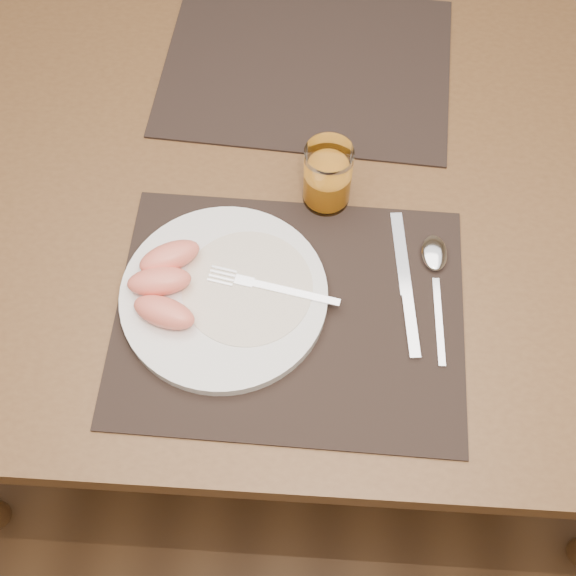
# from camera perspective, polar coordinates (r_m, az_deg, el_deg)

# --- Properties ---
(ground) EXTENTS (5.00, 5.00, 0.00)m
(ground) POSITION_cam_1_polar(r_m,az_deg,el_deg) (1.71, 0.58, -6.59)
(ground) COLOR #54361D
(ground) RESTS_ON ground
(table) EXTENTS (1.40, 0.90, 0.75)m
(table) POSITION_cam_1_polar(r_m,az_deg,el_deg) (1.12, 0.89, 6.09)
(table) COLOR brown
(table) RESTS_ON ground
(placemat_near) EXTENTS (0.46, 0.36, 0.00)m
(placemat_near) POSITION_cam_1_polar(r_m,az_deg,el_deg) (0.94, 0.12, -2.07)
(placemat_near) COLOR black
(placemat_near) RESTS_ON table
(placemat_far) EXTENTS (0.47, 0.38, 0.00)m
(placemat_far) POSITION_cam_1_polar(r_m,az_deg,el_deg) (1.20, 1.50, 17.14)
(placemat_far) COLOR black
(placemat_far) RESTS_ON table
(plate) EXTENTS (0.27, 0.27, 0.02)m
(plate) POSITION_cam_1_polar(r_m,az_deg,el_deg) (0.94, -5.07, -0.60)
(plate) COLOR white
(plate) RESTS_ON placemat_near
(plate_dressing) EXTENTS (0.17, 0.17, 0.00)m
(plate_dressing) POSITION_cam_1_polar(r_m,az_deg,el_deg) (0.94, -3.23, 0.09)
(plate_dressing) COLOR white
(plate_dressing) RESTS_ON plate
(fork) EXTENTS (0.17, 0.05, 0.00)m
(fork) POSITION_cam_1_polar(r_m,az_deg,el_deg) (0.93, -2.06, 0.22)
(fork) COLOR silver
(fork) RESTS_ON plate
(knife) EXTENTS (0.04, 0.22, 0.01)m
(knife) POSITION_cam_1_polar(r_m,az_deg,el_deg) (0.96, 9.36, -0.53)
(knife) COLOR silver
(knife) RESTS_ON placemat_near
(spoon) EXTENTS (0.04, 0.19, 0.01)m
(spoon) POSITION_cam_1_polar(r_m,az_deg,el_deg) (0.98, 11.53, 1.97)
(spoon) COLOR silver
(spoon) RESTS_ON placemat_near
(juice_glass) EXTENTS (0.07, 0.07, 0.10)m
(juice_glass) POSITION_cam_1_polar(r_m,az_deg,el_deg) (0.99, 3.13, 8.66)
(juice_glass) COLOR white
(juice_glass) RESTS_ON placemat_near
(grapefruit_wedges) EXTENTS (0.10, 0.15, 0.03)m
(grapefruit_wedges) POSITION_cam_1_polar(r_m,az_deg,el_deg) (0.93, -9.74, 0.39)
(grapefruit_wedges) COLOR #F67F64
(grapefruit_wedges) RESTS_ON plate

